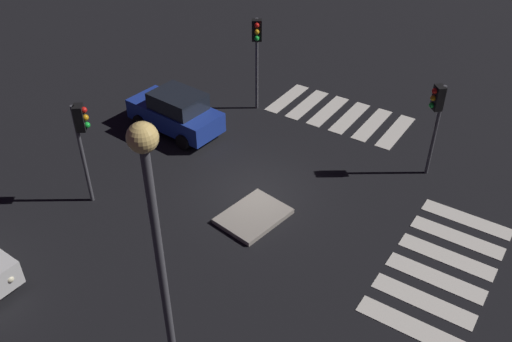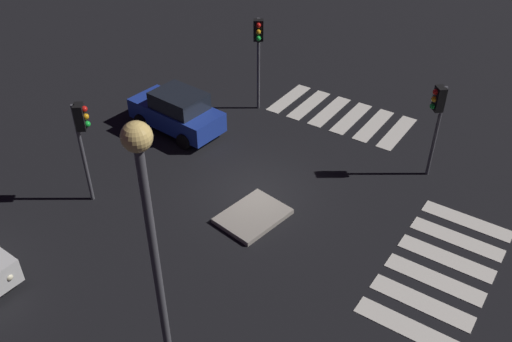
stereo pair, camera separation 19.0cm
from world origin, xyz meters
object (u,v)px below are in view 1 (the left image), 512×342
at_px(car_blue, 176,112).
at_px(traffic_light_west, 81,130).
at_px(traffic_light_east, 437,109).
at_px(street_lamp, 158,247).
at_px(traffic_island, 253,216).
at_px(traffic_light_north, 257,43).

height_order(car_blue, traffic_light_west, traffic_light_west).
distance_m(traffic_light_east, street_lamp, 13.81).
relative_size(traffic_island, car_blue, 0.60).
bearing_deg(traffic_light_north, traffic_light_east, 52.47).
height_order(traffic_light_east, street_lamp, street_lamp).
bearing_deg(street_lamp, traffic_light_west, 59.50).
relative_size(traffic_island, traffic_light_west, 0.66).
bearing_deg(car_blue, traffic_island, 157.73).
distance_m(traffic_light_north, street_lamp, 15.91).
xyz_separation_m(traffic_light_west, traffic_light_north, (9.24, -1.28, 0.30)).
distance_m(traffic_island, traffic_light_west, 6.83).
height_order(traffic_island, car_blue, car_blue).
relative_size(traffic_light_east, street_lamp, 0.46).
bearing_deg(car_blue, traffic_light_north, -114.09).
height_order(traffic_light_west, street_lamp, street_lamp).
bearing_deg(traffic_light_east, traffic_light_north, -48.15).
xyz_separation_m(traffic_light_east, street_lamp, (-13.45, 1.57, 2.76)).
relative_size(car_blue, traffic_light_west, 1.11).
height_order(traffic_island, traffic_light_north, traffic_light_north).
xyz_separation_m(traffic_light_east, traffic_light_north, (0.66, 8.56, 0.41)).
relative_size(car_blue, traffic_light_north, 1.02).
height_order(traffic_light_west, traffic_light_north, traffic_light_north).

